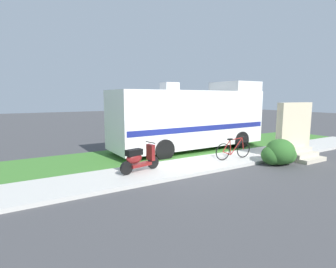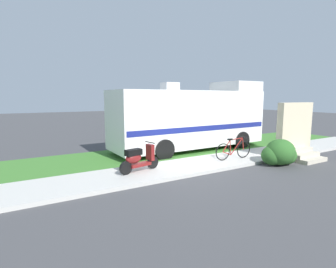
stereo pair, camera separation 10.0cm
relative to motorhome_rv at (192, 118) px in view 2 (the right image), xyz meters
name	(u,v)px [view 2 (the right image)]	position (x,y,z in m)	size (l,w,h in m)	color
ground_plane	(173,161)	(-1.98, -1.43, -1.63)	(80.00, 80.00, 0.00)	#424244
sidewalk	(190,166)	(-1.98, -2.63, -1.57)	(24.00, 2.00, 0.12)	beige
grass_strip	(156,153)	(-1.98, 0.07, -1.59)	(24.00, 3.40, 0.08)	#3D752D
motorhome_rv	(192,118)	(0.00, 0.00, 0.00)	(7.87, 2.58, 3.43)	silver
scooter	(138,158)	(-4.03, -2.52, -1.05)	(1.56, 0.60, 0.97)	black
bicycle	(233,150)	(0.06, -2.81, -1.12)	(1.77, 0.52, 0.90)	black
pickup_truck_near	(184,122)	(2.44, 4.29, -0.68)	(5.56, 2.29, 1.76)	silver
porch_steps	(296,136)	(2.81, -3.72, -0.66)	(2.00, 1.26, 2.40)	#BCB29E
bush_by_porch	(280,153)	(1.19, -4.12, -1.15)	(1.42, 1.06, 1.00)	#2D6026
bottle_green	(286,147)	(3.74, -2.63, -1.39)	(0.07, 0.07, 0.26)	#19722D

